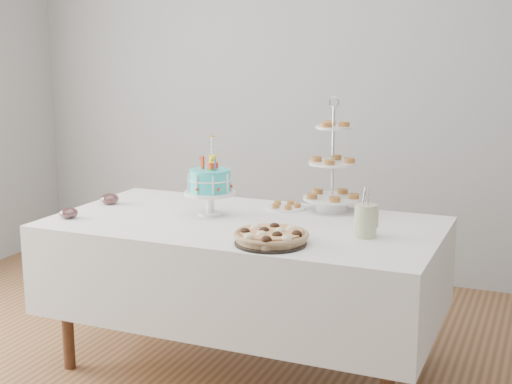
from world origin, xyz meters
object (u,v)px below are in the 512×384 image
at_px(table, 244,265).
at_px(cupcake_tray, 271,237).
at_px(plate_stack, 331,204).
at_px(pastry_plate, 286,206).
at_px(pie, 271,236).
at_px(jam_bowl_a, 69,213).
at_px(utensil_pitcher, 366,219).
at_px(jam_bowl_b, 110,199).
at_px(tiered_stand, 333,164).
at_px(birthday_cake, 210,194).

relative_size(table, cupcake_tray, 6.04).
bearing_deg(plate_stack, pastry_plate, -165.69).
xyz_separation_m(pie, jam_bowl_a, (-1.11, 0.02, -0.00)).
relative_size(pastry_plate, jam_bowl_a, 2.27).
distance_m(table, utensil_pitcher, 0.70).
bearing_deg(jam_bowl_b, utensil_pitcher, -4.71).
xyz_separation_m(pie, plate_stack, (0.06, 0.71, 0.00)).
bearing_deg(tiered_stand, plate_stack, 180.00).
bearing_deg(jam_bowl_b, birthday_cake, -1.62).
xyz_separation_m(jam_bowl_a, jam_bowl_b, (0.00, 0.36, 0.00)).
xyz_separation_m(table, utensil_pitcher, (0.63, -0.05, 0.31)).
height_order(table, tiered_stand, tiered_stand).
height_order(plate_stack, pastry_plate, plate_stack).
bearing_deg(plate_stack, jam_bowl_b, -164.15).
xyz_separation_m(plate_stack, jam_bowl_b, (-1.17, -0.33, -0.00)).
bearing_deg(jam_bowl_a, jam_bowl_b, 90.00).
distance_m(plate_stack, utensil_pitcher, 0.54).
bearing_deg(tiered_stand, utensil_pitcher, -56.63).
height_order(pie, utensil_pitcher, utensil_pitcher).
bearing_deg(utensil_pitcher, table, 167.26).
bearing_deg(plate_stack, tiered_stand, 0.00).
distance_m(jam_bowl_a, utensil_pitcher, 1.49).
xyz_separation_m(cupcake_tray, jam_bowl_b, (-1.12, 0.41, -0.01)).
distance_m(table, birthday_cake, 0.40).
relative_size(birthday_cake, pie, 1.21).
xyz_separation_m(table, tiered_stand, (0.33, 0.40, 0.48)).
distance_m(plate_stack, jam_bowl_b, 1.21).
bearing_deg(utensil_pitcher, pie, -151.84).
xyz_separation_m(pie, pastry_plate, (-0.18, 0.65, -0.02)).
bearing_deg(cupcake_tray, table, 129.34).
relative_size(jam_bowl_a, jam_bowl_b, 0.92).
relative_size(table, tiered_stand, 3.21).
distance_m(birthday_cake, plate_stack, 0.65).
xyz_separation_m(cupcake_tray, jam_bowl_a, (-1.12, 0.05, -0.01)).
bearing_deg(utensil_pitcher, cupcake_tray, -148.66).
relative_size(pastry_plate, jam_bowl_b, 2.08).
height_order(birthday_cake, jam_bowl_a, birthday_cake).
xyz_separation_m(cupcake_tray, pie, (-0.01, 0.03, -0.01)).
distance_m(cupcake_tray, plate_stack, 0.74).
height_order(tiered_stand, utensil_pitcher, tiered_stand).
bearing_deg(pie, table, 130.77).
bearing_deg(pastry_plate, table, -105.02).
relative_size(birthday_cake, pastry_plate, 1.92).
distance_m(table, pastry_plate, 0.43).
distance_m(tiered_stand, jam_bowl_a, 1.37).
height_order(pie, pastry_plate, pie).
relative_size(plate_stack, pastry_plate, 0.79).
xyz_separation_m(cupcake_tray, tiered_stand, (0.05, 0.74, 0.21)).
xyz_separation_m(table, pie, (0.27, -0.31, 0.26)).
xyz_separation_m(pie, utensil_pitcher, (0.36, 0.26, 0.05)).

